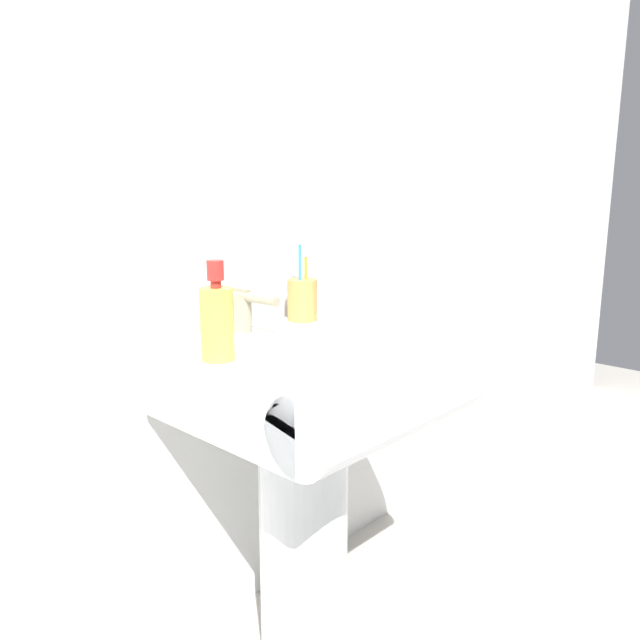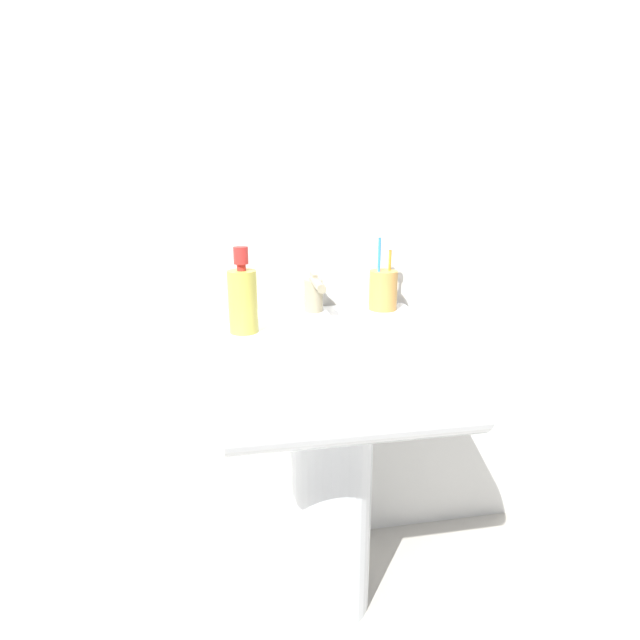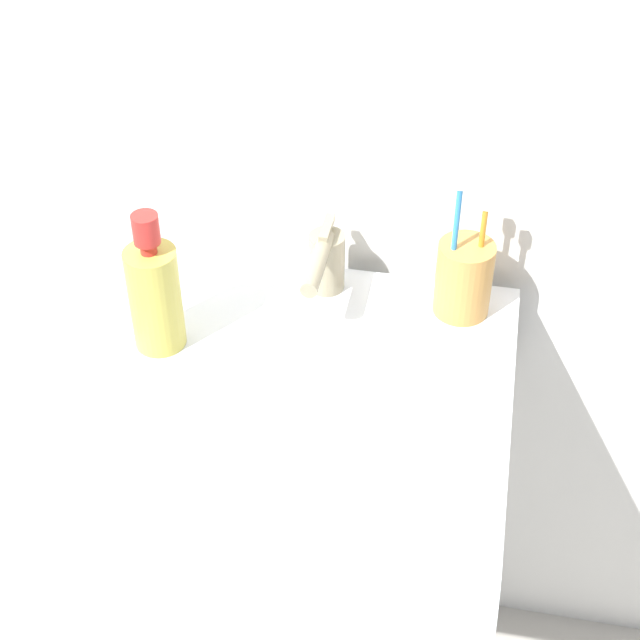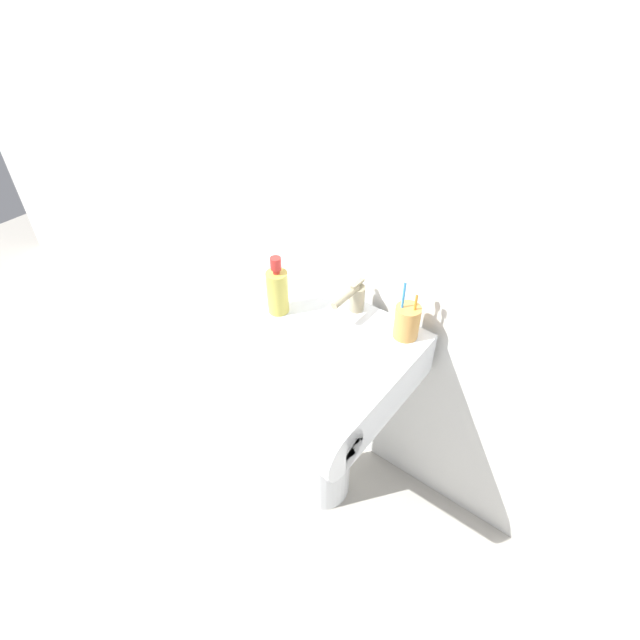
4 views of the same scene
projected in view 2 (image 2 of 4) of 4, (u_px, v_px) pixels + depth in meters
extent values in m
plane|color=#ADA89E|center=(331.00, 599.00, 1.34)|extent=(6.00, 6.00, 0.00)
cube|color=silver|center=(312.00, 132.00, 1.26)|extent=(5.00, 0.05, 2.40)
cylinder|color=white|center=(331.00, 502.00, 1.25)|extent=(0.20, 0.20, 0.60)
cube|color=white|center=(332.00, 362.00, 1.15)|extent=(0.49, 0.46, 0.15)
cylinder|color=white|center=(357.00, 405.00, 0.93)|extent=(0.49, 0.15, 0.15)
cylinder|color=tan|center=(314.00, 295.00, 1.29)|extent=(0.05, 0.05, 0.08)
cylinder|color=tan|center=(318.00, 284.00, 1.22)|extent=(0.02, 0.12, 0.02)
cube|color=tan|center=(313.00, 275.00, 1.27)|extent=(0.01, 0.06, 0.01)
cylinder|color=#D19347|center=(383.00, 290.00, 1.30)|extent=(0.07, 0.07, 0.10)
cylinder|color=#338CD8|center=(379.00, 272.00, 1.28)|extent=(0.01, 0.01, 0.18)
cube|color=white|center=(380.00, 233.00, 1.25)|extent=(0.01, 0.01, 0.02)
cylinder|color=orange|center=(389.00, 276.00, 1.30)|extent=(0.01, 0.01, 0.14)
cube|color=white|center=(391.00, 246.00, 1.28)|extent=(0.01, 0.01, 0.02)
cylinder|color=gold|center=(243.00, 302.00, 1.10)|extent=(0.06, 0.06, 0.14)
cylinder|color=red|center=(241.00, 267.00, 1.08)|extent=(0.02, 0.02, 0.01)
cylinder|color=red|center=(241.00, 255.00, 1.08)|extent=(0.03, 0.03, 0.04)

